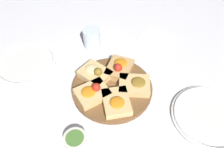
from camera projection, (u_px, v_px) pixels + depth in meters
ground_plane at (112, 90)px, 0.83m from camera, size 3.00×3.00×0.00m
serving_board at (112, 88)px, 0.82m from camera, size 0.30×0.30×0.02m
focaccia_slice_0 at (116, 102)px, 0.75m from camera, size 0.14×0.14×0.04m
focaccia_slice_1 at (135, 85)px, 0.80m from camera, size 0.14×0.14×0.04m
focaccia_slice_2 at (119, 68)px, 0.85m from camera, size 0.12×0.13×0.05m
focaccia_slice_3 at (95, 73)px, 0.83m from camera, size 0.12×0.09×0.05m
focaccia_slice_4 at (92, 93)px, 0.77m from camera, size 0.12×0.14×0.05m
plate_left at (209, 116)px, 0.75m from camera, size 0.26×0.26×0.02m
plate_right at (26, 63)px, 0.91m from camera, size 0.25×0.25×0.02m
water_glass at (92, 38)px, 0.95m from camera, size 0.07×0.07×0.09m
napkin_stack at (156, 38)px, 1.02m from camera, size 0.15×0.13×0.01m
dipping_bowl at (75, 140)px, 0.68m from camera, size 0.07×0.07×0.03m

